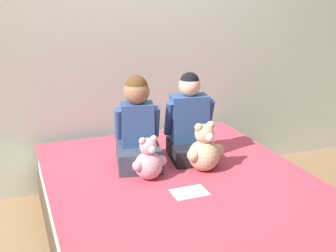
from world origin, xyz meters
TOP-DOWN VIEW (x-y plane):
  - ground_plane at (0.00, 0.00)m, footprint 14.00×14.00m
  - wall_behind_bed at (0.00, 1.12)m, footprint 8.00×0.06m
  - bed at (0.00, 0.00)m, footprint 1.65×2.01m
  - child_on_left at (-0.19, 0.33)m, footprint 0.35×0.39m
  - child_on_right at (0.20, 0.34)m, footprint 0.36×0.39m
  - teddy_bear_held_by_left_child at (-0.19, 0.09)m, footprint 0.23×0.18m
  - teddy_bear_held_by_right_child at (0.19, 0.09)m, footprint 0.28×0.21m
  - sign_card at (-0.03, -0.18)m, footprint 0.21×0.15m

SIDE VIEW (x-z plane):
  - ground_plane at x=0.00m, z-range 0.00..0.00m
  - bed at x=0.00m, z-range 0.00..0.47m
  - sign_card at x=-0.03m, z-range 0.47..0.47m
  - teddy_bear_held_by_left_child at x=-0.19m, z-range 0.45..0.73m
  - teddy_bear_held_by_right_child at x=0.19m, z-range 0.44..0.77m
  - child_on_right at x=0.20m, z-range 0.41..1.02m
  - child_on_left at x=-0.19m, z-range 0.42..1.04m
  - wall_behind_bed at x=0.00m, z-range 0.00..2.50m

